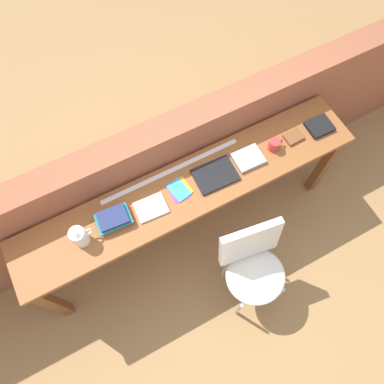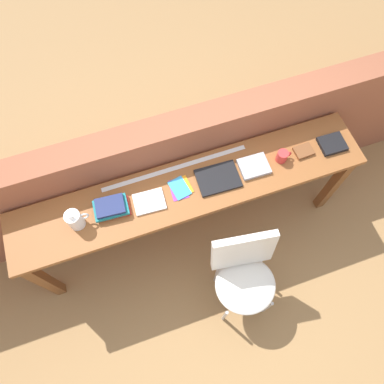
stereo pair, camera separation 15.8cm
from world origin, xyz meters
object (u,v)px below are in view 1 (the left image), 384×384
Objects in this scene: pitcher_white at (80,236)px; pamphlet_pile_colourful at (179,190)px; book_open_centre at (215,175)px; mug at (274,145)px; chair_white_moulded at (253,265)px; book_stack_leftmost at (114,219)px; book_repair_rightmost at (319,126)px; leather_journal_brown at (293,137)px; magazine_cycling at (151,208)px.

pamphlet_pile_colourful is at bearing 2.09° from pitcher_white.
pitcher_white is at bearing -177.29° from book_open_centre.
pamphlet_pile_colourful is 0.75m from mug.
book_open_centre is at bearing 89.62° from chair_white_moulded.
book_stack_leftmost is 1.22m from mug.
pitcher_white is 1.67× the size of mug.
pitcher_white reaches higher than book_repair_rightmost.
book_stack_leftmost reaches higher than leather_journal_brown.
leather_journal_brown reaches higher than book_open_centre.
pitcher_white is 0.76× the size of book_stack_leftmost.
pitcher_white reaches higher than book_stack_leftmost.
book_repair_rightmost is (1.36, -0.00, 0.01)m from magazine_cycling.
chair_white_moulded is at bearing -46.97° from magazine_cycling.
book_stack_leftmost reaches higher than magazine_cycling.
mug is 0.85× the size of leather_journal_brown.
chair_white_moulded reaches higher than pamphlet_pile_colourful.
book_repair_rightmost is (1.84, -0.01, -0.06)m from pitcher_white.
mug reaches higher than book_open_centre.
magazine_cycling is 1.19× the size of pamphlet_pile_colourful.
mug is 0.61× the size of book_repair_rightmost.
leather_journal_brown is at bearing 177.97° from book_repair_rightmost.
book_repair_rightmost is at bearing 34.27° from chair_white_moulded.
pitcher_white reaches higher than book_open_centre.
magazine_cycling is at bearing -178.15° from book_repair_rightmost.
book_open_centre reaches higher than pamphlet_pile_colourful.
chair_white_moulded is at bearing -138.80° from leather_journal_brown.
leather_journal_brown is 0.72× the size of book_repair_rightmost.
book_repair_rightmost is at bearing -1.09° from book_stack_leftmost.
leather_journal_brown is at bearing -1.06° from pamphlet_pile_colourful.
leather_journal_brown is at bearing -0.64° from book_stack_leftmost.
book_stack_leftmost is at bearing -179.81° from pamphlet_pile_colourful.
book_open_centre is at bearing 179.82° from mug.
pamphlet_pile_colourful is 0.95× the size of book_repair_rightmost.
book_open_centre is 0.87m from book_repair_rightmost.
pamphlet_pile_colourful is at bearing 0.19° from book_stack_leftmost.
book_stack_leftmost is at bearing 179.11° from mug.
leather_journal_brown is 0.22m from book_repair_rightmost.
pamphlet_pile_colourful is at bearing 177.17° from leather_journal_brown.
book_open_centre is at bearing 178.41° from leather_journal_brown.
mug is (0.48, 0.61, 0.40)m from chair_white_moulded.
mug is (0.97, 0.01, 0.04)m from magazine_cycling.
book_stack_leftmost reaches higher than book_repair_rightmost.
book_repair_rightmost reaches higher than book_open_centre.
mug is at bearing -179.79° from book_repair_rightmost.
pamphlet_pile_colourful is (-0.26, 0.63, 0.36)m from chair_white_moulded.
book_repair_rightmost is at bearing -0.20° from pitcher_white.
book_stack_leftmost is (0.23, 0.02, -0.04)m from pitcher_white.
pamphlet_pile_colourful is 1.14m from book_repair_rightmost.
book_stack_leftmost is at bearing 5.90° from pitcher_white.
pitcher_white reaches higher than mug.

